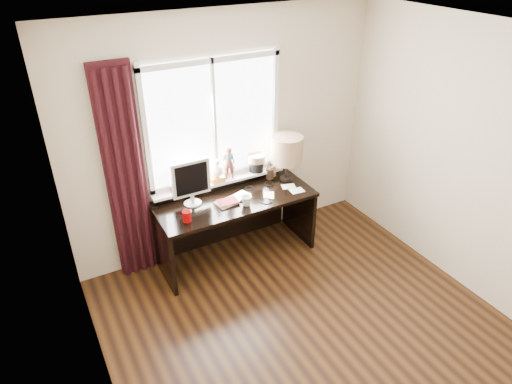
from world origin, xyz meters
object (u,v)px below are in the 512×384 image
red_cup (187,216)px  table_lamp (287,150)px  desk (231,213)px  mug (246,200)px  monitor (191,180)px  laptop (236,199)px

red_cup → table_lamp: bearing=12.0°
red_cup → desk: bearing=24.4°
mug → table_lamp: size_ratio=0.21×
monitor → laptop: bearing=-17.9°
red_cup → desk: 0.73m
red_cup → desk: (0.60, 0.27, -0.30)m
table_lamp → red_cup: bearing=-168.0°
laptop → mug: mug is taller
red_cup → monitor: monitor is taller
desk → red_cup: bearing=-155.6°
desk → monitor: size_ratio=3.47×
desk → monitor: 0.68m
mug → red_cup: bearing=179.1°
monitor → table_lamp: size_ratio=0.94×
mug → monitor: monitor is taller
mug → desk: size_ratio=0.07×
laptop → monitor: monitor is taller
laptop → table_lamp: table_lamp is taller
laptop → mug: size_ratio=3.08×
mug → desk: bearing=98.4°
mug → laptop: bearing=108.4°
laptop → desk: bearing=68.6°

